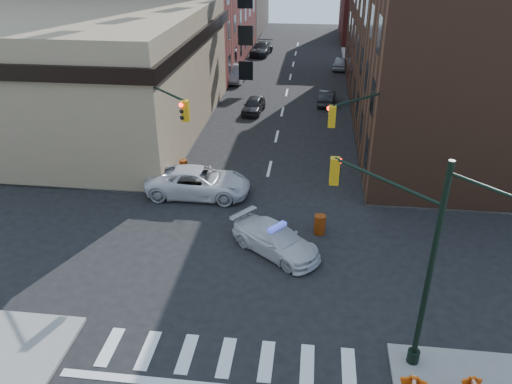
% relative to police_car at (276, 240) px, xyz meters
% --- Properties ---
extents(ground, '(140.00, 140.00, 0.00)m').
position_rel_police_car_xyz_m(ground, '(-1.23, -0.33, -0.71)').
color(ground, black).
rests_on(ground, ground).
extents(sidewalk_nw, '(34.00, 54.50, 0.15)m').
position_rel_police_car_xyz_m(sidewalk_nw, '(-24.23, 32.42, -0.63)').
color(sidewalk_nw, gray).
rests_on(sidewalk_nw, ground).
extents(bank_building, '(22.00, 22.00, 9.00)m').
position_rel_police_car_xyz_m(bank_building, '(-18.23, 16.17, 3.79)').
color(bank_building, '#927B5F').
rests_on(bank_building, ground).
extents(commercial_row_ne, '(14.00, 34.00, 14.00)m').
position_rel_police_car_xyz_m(commercial_row_ne, '(11.77, 22.17, 6.29)').
color(commercial_row_ne, '#4F2F1F').
rests_on(commercial_row_ne, ground).
extents(signal_pole_se, '(5.40, 5.27, 8.00)m').
position_rel_police_car_xyz_m(signal_pole_se, '(4.81, -5.85, 3.91)').
color(signal_pole_se, black).
rests_on(signal_pole_se, sidewalk_se).
extents(signal_pole_nw, '(3.58, 3.67, 8.00)m').
position_rel_police_car_xyz_m(signal_pole_nw, '(-7.08, 5.01, 3.63)').
color(signal_pole_nw, black).
rests_on(signal_pole_nw, sidewalk_nw).
extents(signal_pole_ne, '(3.67, 3.58, 8.00)m').
position_rel_police_car_xyz_m(signal_pole_ne, '(4.61, 5.02, 3.63)').
color(signal_pole_ne, black).
rests_on(signal_pole_ne, sidewalk_ne).
extents(tree_ne_near, '(3.00, 3.00, 4.85)m').
position_rel_police_car_xyz_m(tree_ne_near, '(6.27, 25.67, 2.78)').
color(tree_ne_near, black).
rests_on(tree_ne_near, sidewalk_ne).
extents(tree_ne_far, '(3.00, 3.00, 4.85)m').
position_rel_police_car_xyz_m(tree_ne_far, '(6.27, 33.67, 2.78)').
color(tree_ne_far, black).
rests_on(tree_ne_far, sidewalk_ne).
extents(police_car, '(5.06, 4.56, 1.41)m').
position_rel_police_car_xyz_m(police_car, '(0.00, 0.00, 0.00)').
color(police_car, silver).
rests_on(police_car, ground).
extents(pickup, '(6.17, 2.87, 1.71)m').
position_rel_police_car_xyz_m(pickup, '(-5.07, 5.47, 0.15)').
color(pickup, silver).
rests_on(pickup, ground).
extents(parked_car_wnear, '(1.95, 4.05, 1.33)m').
position_rel_police_car_xyz_m(parked_car_wnear, '(-3.73, 21.19, -0.04)').
color(parked_car_wnear, black).
rests_on(parked_car_wnear, ground).
extents(parked_car_wfar, '(2.20, 5.07, 1.62)m').
position_rel_police_car_xyz_m(parked_car_wfar, '(-6.73, 31.34, 0.10)').
color(parked_car_wfar, gray).
rests_on(parked_car_wfar, ground).
extents(parked_car_wdeep, '(2.78, 5.63, 1.57)m').
position_rel_police_car_xyz_m(parked_car_wdeep, '(-5.57, 44.33, 0.08)').
color(parked_car_wdeep, black).
rests_on(parked_car_wdeep, ground).
extents(parked_car_enear, '(1.72, 3.99, 1.28)m').
position_rel_police_car_xyz_m(parked_car_enear, '(2.61, 24.37, -0.07)').
color(parked_car_enear, black).
rests_on(parked_car_enear, ground).
extents(parked_car_efar, '(2.12, 4.26, 1.40)m').
position_rel_police_car_xyz_m(parked_car_efar, '(4.27, 37.94, -0.01)').
color(parked_car_efar, '#9C9EA4').
rests_on(parked_car_efar, ground).
extents(pedestrian_a, '(0.78, 0.68, 1.80)m').
position_rel_police_car_xyz_m(pedestrian_a, '(-9.24, 7.52, 0.34)').
color(pedestrian_a, black).
rests_on(pedestrian_a, sidewalk_nw).
extents(pedestrian_b, '(1.17, 1.10, 1.92)m').
position_rel_police_car_xyz_m(pedestrian_b, '(-12.95, 7.58, 0.40)').
color(pedestrian_b, black).
rests_on(pedestrian_b, sidewalk_nw).
extents(pedestrian_c, '(1.08, 1.11, 1.87)m').
position_rel_police_car_xyz_m(pedestrian_c, '(-13.32, 5.67, 0.38)').
color(pedestrian_c, black).
rests_on(pedestrian_c, sidewalk_nw).
extents(barrel_road, '(0.76, 0.76, 1.06)m').
position_rel_police_car_xyz_m(barrel_road, '(2.14, 1.98, -0.18)').
color(barrel_road, orange).
rests_on(barrel_road, ground).
extents(barrel_bank, '(0.64, 0.64, 0.93)m').
position_rel_police_car_xyz_m(barrel_bank, '(-6.73, 8.34, -0.24)').
color(barrel_bank, red).
rests_on(barrel_bank, ground).
extents(barricade_nw_a, '(1.16, 0.73, 0.81)m').
position_rel_police_car_xyz_m(barricade_nw_a, '(-9.32, 6.93, -0.15)').
color(barricade_nw_a, '#C74E09').
rests_on(barricade_nw_a, sidewalk_nw).
extents(barricade_nw_b, '(1.13, 0.62, 0.82)m').
position_rel_police_car_xyz_m(barricade_nw_b, '(-13.23, 7.16, -0.15)').
color(barricade_nw_b, '#EB470B').
rests_on(barricade_nw_b, sidewalk_nw).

